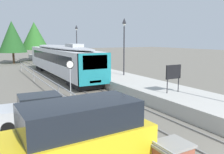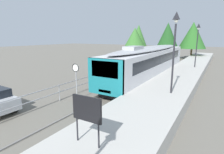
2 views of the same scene
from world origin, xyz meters
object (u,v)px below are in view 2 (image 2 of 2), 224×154
Objects in this scene: platform_lamp_mid_platform at (175,38)px; platform_lamp_far_end at (198,37)px; speed_limit_sign at (76,73)px; commuter_train at (150,60)px; platform_notice_board at (87,111)px.

platform_lamp_mid_platform and platform_lamp_far_end have the same top height.
platform_lamp_mid_platform is 1.00× the size of platform_lamp_far_end.
platform_lamp_mid_platform is at bearing 22.83° from speed_limit_sign.
commuter_train is at bearing 119.43° from platform_lamp_mid_platform.
platform_lamp_far_end is 20.63m from platform_notice_board.
commuter_train reaches higher than platform_notice_board.
platform_lamp_mid_platform is 8.25m from platform_notice_board.
platform_lamp_mid_platform reaches higher than commuter_train.
platform_notice_board is at bearing -98.16° from platform_lamp_mid_platform.
platform_notice_board is 7.28m from speed_limit_sign.
platform_lamp_far_end is at bearing 90.00° from platform_lamp_mid_platform.
speed_limit_sign is at bearing -102.79° from commuter_train.
platform_notice_board is at bearing -93.13° from platform_lamp_far_end.
platform_notice_board is at bearing -79.01° from commuter_train.
platform_lamp_mid_platform reaches higher than speed_limit_sign.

